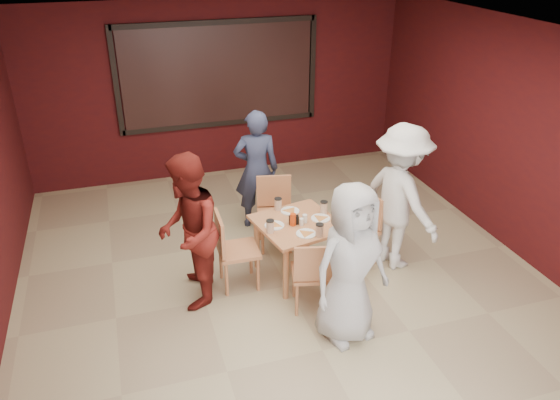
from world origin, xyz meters
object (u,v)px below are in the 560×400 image
object	(u,v)px
dining_table	(298,228)
diner_front	(350,264)
chair_front	(312,272)
chair_left	(231,247)
chair_back	(275,208)
diner_left	(188,232)
chair_right	(361,225)
diner_right	(400,198)
diner_back	(256,170)

from	to	relation	value
dining_table	diner_front	world-z (taller)	diner_front
dining_table	chair_front	xyz separation A→B (m)	(-0.07, -0.70, -0.13)
chair_left	diner_front	size ratio (longest dim) A/B	0.55
chair_back	diner_left	xyz separation A→B (m)	(-1.22, -0.88, 0.34)
chair_right	diner_left	bearing A→B (deg)	-175.37
diner_front	diner_right	world-z (taller)	diner_right
chair_front	diner_back	xyz separation A→B (m)	(-0.06, 2.01, 0.34)
chair_left	diner_front	world-z (taller)	diner_front
diner_right	diner_left	bearing A→B (deg)	75.72
chair_front	chair_back	size ratio (longest dim) A/B	0.94
chair_back	chair_left	bearing A→B (deg)	-134.41
dining_table	chair_back	distance (m)	0.76
dining_table	diner_right	world-z (taller)	diner_right
dining_table	chair_back	bearing A→B (deg)	93.46
chair_front	chair_left	world-z (taller)	chair_left
chair_left	diner_front	bearing A→B (deg)	-52.01
chair_left	diner_left	xyz separation A→B (m)	(-0.48, -0.12, 0.34)
dining_table	chair_front	world-z (taller)	chair_front
diner_front	diner_back	xyz separation A→B (m)	(-0.26, 2.48, -0.02)
chair_back	chair_right	world-z (taller)	chair_back
diner_back	diner_right	size ratio (longest dim) A/B	0.92
chair_front	diner_back	bearing A→B (deg)	91.57
diner_left	chair_right	bearing A→B (deg)	105.89
dining_table	diner_left	size ratio (longest dim) A/B	0.61
diner_back	diner_left	bearing A→B (deg)	62.97
chair_front	diner_front	distance (m)	0.62
dining_table	diner_left	distance (m)	1.29
chair_left	diner_right	bearing A→B (deg)	-3.61
chair_back	diner_front	bearing A→B (deg)	-84.91
diner_front	diner_left	distance (m)	1.74
dining_table	chair_right	bearing A→B (deg)	3.04
chair_left	dining_table	bearing A→B (deg)	0.08
dining_table	diner_front	size ratio (longest dim) A/B	0.62
dining_table	diner_left	world-z (taller)	diner_left
chair_front	chair_right	distance (m)	1.17
diner_front	chair_back	bearing A→B (deg)	81.49
chair_right	diner_back	bearing A→B (deg)	127.22
diner_back	chair_right	bearing A→B (deg)	138.39
chair_left	chair_right	distance (m)	1.62
dining_table	chair_right	distance (m)	0.85
chair_back	diner_front	distance (m)	1.96
chair_front	diner_back	size ratio (longest dim) A/B	0.52
chair_back	chair_right	size ratio (longest dim) A/B	1.04
chair_right	diner_front	distance (m)	1.45
chair_left	diner_back	size ratio (longest dim) A/B	0.56
chair_right	diner_front	world-z (taller)	diner_front
dining_table	diner_front	distance (m)	1.20
diner_back	dining_table	bearing A→B (deg)	106.82
chair_front	diner_right	bearing A→B (deg)	23.62
diner_back	diner_left	size ratio (longest dim) A/B	0.96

